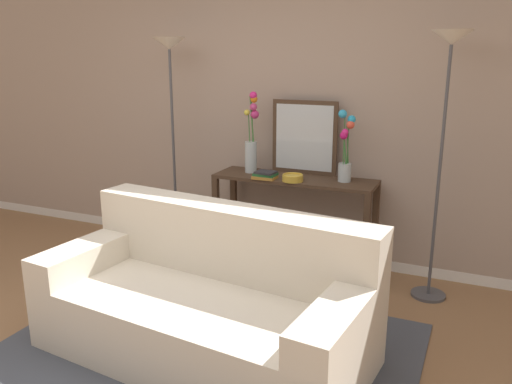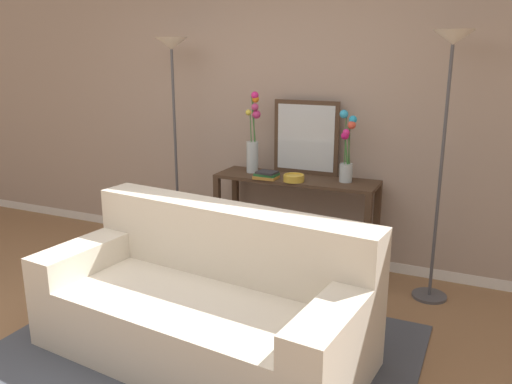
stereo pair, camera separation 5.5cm
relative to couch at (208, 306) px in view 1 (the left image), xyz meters
name	(u,v)px [view 1 (the left image)]	position (x,y,z in m)	size (l,w,h in m)	color
back_wall	(273,108)	(-0.30, 1.79, 1.03)	(12.00, 0.15, 2.69)	white
area_rug	(195,363)	(-0.01, -0.16, -0.30)	(2.54, 2.10, 0.01)	#474C56
couch	(208,306)	(0.00, 0.00, 0.00)	(2.10, 1.14, 0.88)	beige
console_table	(294,206)	(0.04, 1.45, 0.26)	(1.36, 0.40, 0.81)	#473323
floor_lamp_left	(171,87)	(-1.08, 1.36, 1.22)	(0.28, 0.28, 1.95)	#4C4C51
floor_lamp_right	(447,93)	(1.18, 1.36, 1.24)	(0.28, 0.28, 1.97)	#4C4C51
wall_mirror	(304,138)	(0.06, 1.62, 0.82)	(0.57, 0.02, 0.62)	#473323
vase_tall_flowers	(252,141)	(-0.37, 1.48, 0.77)	(0.12, 0.10, 0.69)	silver
vase_short_flowers	(346,152)	(0.45, 1.48, 0.75)	(0.13, 0.12, 0.58)	silver
fruit_bowl	(293,178)	(0.07, 1.32, 0.53)	(0.17, 0.17, 0.06)	gold
book_stack	(265,175)	(-0.17, 1.32, 0.53)	(0.19, 0.15, 0.06)	#B77F33
book_row_under_console	(252,255)	(-0.36, 1.45, -0.25)	(0.34, 0.17, 0.13)	#B77F33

